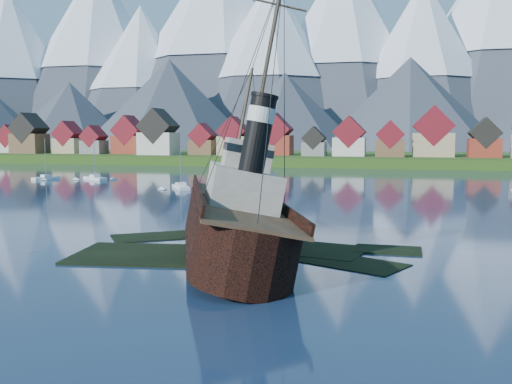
% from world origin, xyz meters
% --- Properties ---
extents(ground, '(1400.00, 1400.00, 0.00)m').
position_xyz_m(ground, '(0.00, 0.00, 0.00)').
color(ground, '#192B47').
rests_on(ground, ground).
extents(shoal, '(31.71, 21.24, 1.14)m').
position_xyz_m(shoal, '(1.78, 2.15, -0.35)').
color(shoal, black).
rests_on(shoal, ground).
extents(shore_bank, '(600.00, 80.00, 3.20)m').
position_xyz_m(shore_bank, '(0.00, 170.00, 0.00)').
color(shore_bank, '#294D16').
rests_on(shore_bank, ground).
extents(seawall, '(600.00, 2.50, 2.00)m').
position_xyz_m(seawall, '(0.00, 132.00, 0.00)').
color(seawall, '#3F3D38').
rests_on(seawall, ground).
extents(town, '(250.96, 16.69, 17.30)m').
position_xyz_m(town, '(-33.12, 152.18, 8.99)').
color(town, maroon).
rests_on(town, ground).
extents(mountains, '(965.00, 340.00, 205.00)m').
position_xyz_m(mountains, '(-0.79, 481.26, 89.34)').
color(mountains, '#2D333D').
rests_on(mountains, ground).
extents(tugboat_wreck, '(7.43, 32.02, 25.37)m').
position_xyz_m(tugboat_wreck, '(1.44, 0.52, 3.18)').
color(tugboat_wreck, black).
rests_on(tugboat_wreck, ground).
extents(sailboat_a, '(6.19, 7.93, 9.96)m').
position_xyz_m(sailboat_a, '(-25.95, 56.16, 0.22)').
color(sailboat_a, white).
rests_on(sailboat_a, ground).
extents(sailboat_b, '(3.83, 7.13, 10.06)m').
position_xyz_m(sailboat_b, '(-65.30, 69.47, 0.24)').
color(sailboat_b, white).
rests_on(sailboat_b, ground).
extents(sailboat_c, '(7.69, 5.77, 10.09)m').
position_xyz_m(sailboat_c, '(-53.60, 71.48, 0.23)').
color(sailboat_c, white).
rests_on(sailboat_c, ground).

